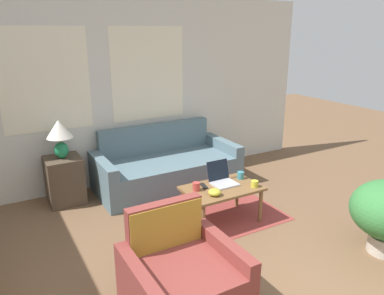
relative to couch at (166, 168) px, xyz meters
The scene contains 13 objects.
wall_back 1.32m from the couch, 143.50° to the left, with size 6.58×0.06×2.60m.
rug 0.73m from the couch, 81.85° to the right, with size 1.58×2.03×0.01m.
couch is the anchor object (origin of this frame).
armchair 2.51m from the couch, 112.98° to the right, with size 0.86×0.79×0.82m.
side_table 1.38m from the couch, behind, with size 0.44×0.44×0.61m.
table_lamp 1.53m from the couch, behind, with size 0.33×0.33×0.49m.
coffee_table 1.30m from the couch, 85.68° to the right, with size 0.88×0.56×0.43m.
laptop 1.22m from the couch, 82.19° to the right, with size 0.28×0.30×0.25m.
cup_navy 1.26m from the couch, 99.51° to the right, with size 0.08×0.08×0.10m.
cup_yellow 1.28m from the couch, 69.86° to the right, with size 0.08×0.08×0.09m.
cup_white 1.54m from the couch, 73.74° to the right, with size 0.08×0.08×0.08m.
snack_bowl 1.45m from the couch, 93.88° to the right, with size 0.14×0.14×0.07m.
tv_remote 1.19m from the couch, 93.78° to the right, with size 0.07×0.16×0.02m.
Camera 1 is at (-1.51, -1.48, 2.17)m, focal length 35.00 mm.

